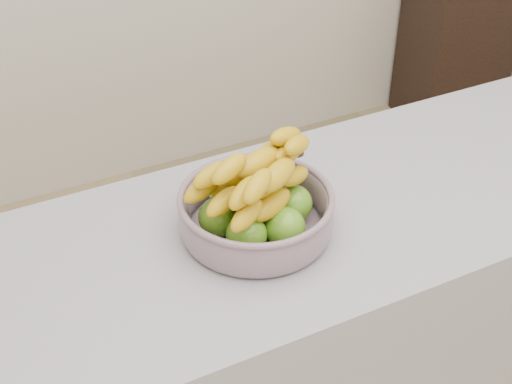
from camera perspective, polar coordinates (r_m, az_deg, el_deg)
counter at (r=1.86m, az=4.89°, el=-12.43°), size 2.00×0.60×0.90m
cabinet at (r=3.65m, az=15.70°, el=11.48°), size 0.48×0.40×0.80m
fruit_bowl at (r=1.44m, az=0.03°, el=-1.22°), size 0.32×0.32×0.19m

